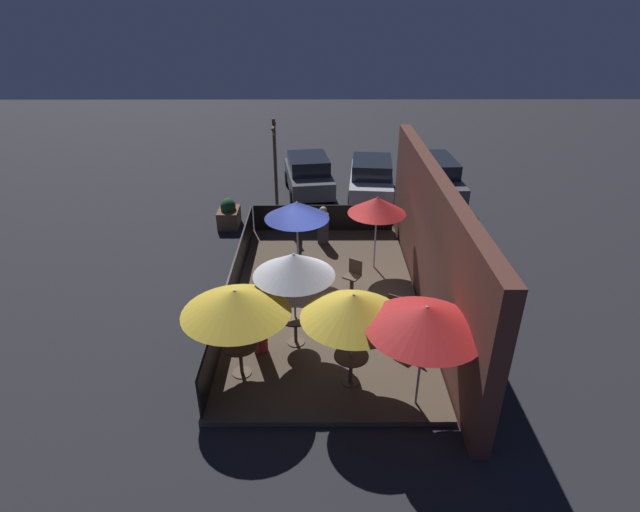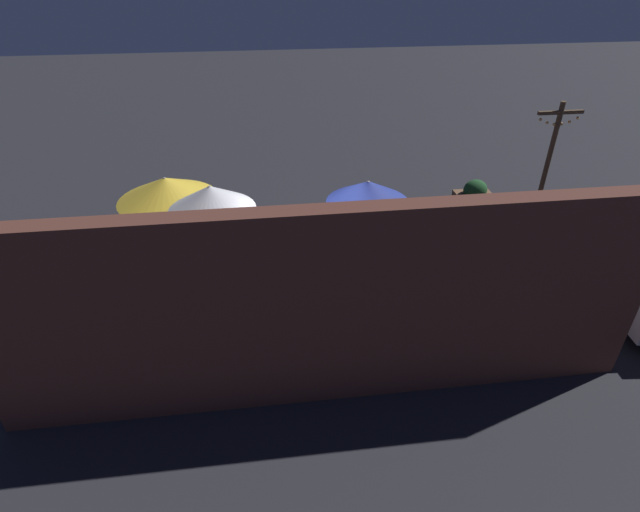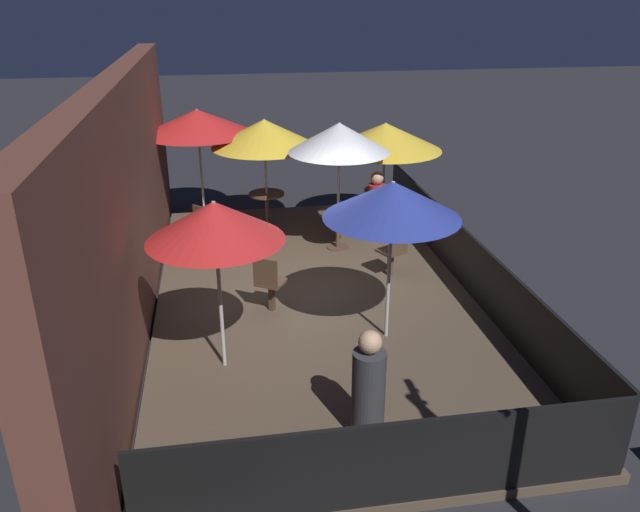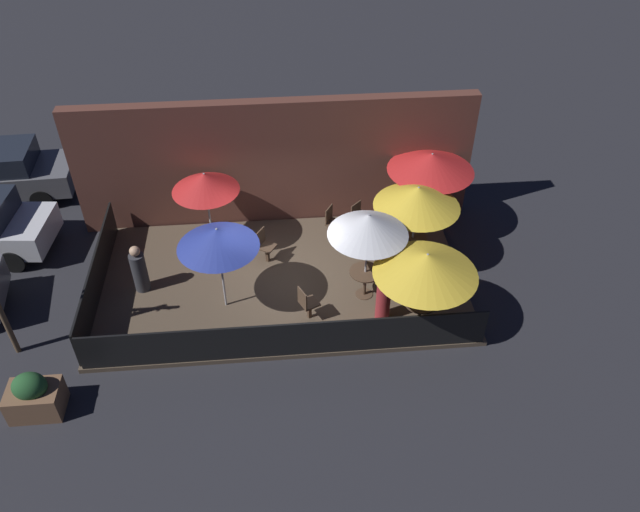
% 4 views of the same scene
% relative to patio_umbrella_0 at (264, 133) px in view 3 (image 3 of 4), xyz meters
% --- Properties ---
extents(ground_plane, '(60.00, 60.00, 0.00)m').
position_rel_patio_umbrella_0_xyz_m(ground_plane, '(-3.38, -0.51, -2.08)').
color(ground_plane, '#26262B').
extents(patio_deck, '(9.05, 5.09, 0.12)m').
position_rel_patio_umbrella_0_xyz_m(patio_deck, '(-3.38, -0.51, -2.02)').
color(patio_deck, brown).
rests_on(patio_deck, ground_plane).
extents(building_wall, '(10.65, 0.36, 3.65)m').
position_rel_patio_umbrella_0_xyz_m(building_wall, '(-3.38, 2.27, -0.25)').
color(building_wall, brown).
rests_on(building_wall, ground_plane).
extents(fence_front, '(8.85, 0.05, 0.95)m').
position_rel_patio_umbrella_0_xyz_m(fence_front, '(-3.38, -3.01, -1.49)').
color(fence_front, black).
rests_on(fence_front, patio_deck).
extents(fence_side_left, '(0.05, 4.89, 0.95)m').
position_rel_patio_umbrella_0_xyz_m(fence_side_left, '(-7.86, -0.51, -1.49)').
color(fence_side_left, black).
rests_on(fence_side_left, patio_deck).
extents(patio_umbrella_0, '(2.14, 2.14, 2.24)m').
position_rel_patio_umbrella_0_xyz_m(patio_umbrella_0, '(0.00, 0.00, 0.00)').
color(patio_umbrella_0, '#B2B2B7').
rests_on(patio_umbrella_0, patio_deck).
extents(patio_umbrella_1, '(1.85, 1.85, 2.41)m').
position_rel_patio_umbrella_0_xyz_m(patio_umbrella_1, '(-1.40, -1.23, 0.17)').
color(patio_umbrella_1, '#B2B2B7').
rests_on(patio_umbrella_1, patio_deck).
extents(patio_umbrella_2, '(2.29, 2.29, 2.15)m').
position_rel_patio_umbrella_0_xyz_m(patio_umbrella_2, '(-0.31, -2.39, -0.08)').
color(patio_umbrella_2, '#B2B2B7').
rests_on(patio_umbrella_2, patio_deck).
extents(patio_umbrella_3, '(1.70, 1.70, 2.28)m').
position_rel_patio_umbrella_0_xyz_m(patio_umbrella_3, '(-5.16, 1.02, 0.06)').
color(patio_umbrella_3, '#B2B2B7').
rests_on(patio_umbrella_3, patio_deck).
extents(patio_umbrella_4, '(2.27, 2.27, 2.36)m').
position_rel_patio_umbrella_0_xyz_m(patio_umbrella_4, '(0.62, 1.30, 0.15)').
color(patio_umbrella_4, '#B2B2B7').
rests_on(patio_umbrella_4, patio_deck).
extents(patio_umbrella_5, '(1.85, 1.85, 2.29)m').
position_rel_patio_umbrella_0_xyz_m(patio_umbrella_5, '(-4.76, -1.29, 0.08)').
color(patio_umbrella_5, '#B2B2B7').
rests_on(patio_umbrella_5, patio_deck).
extents(dining_table_0, '(0.73, 0.73, 0.73)m').
position_rel_patio_umbrella_0_xyz_m(dining_table_0, '(-0.00, 0.00, -1.40)').
color(dining_table_0, '#4C3828').
rests_on(dining_table_0, patio_deck).
extents(dining_table_1, '(0.77, 0.77, 0.74)m').
position_rel_patio_umbrella_0_xyz_m(dining_table_1, '(-1.40, -1.23, -1.38)').
color(dining_table_1, '#4C3828').
rests_on(dining_table_1, patio_deck).
extents(dining_table_2, '(0.77, 0.77, 0.77)m').
position_rel_patio_umbrella_0_xyz_m(dining_table_2, '(-0.31, -2.39, -1.36)').
color(dining_table_2, '#4C3828').
rests_on(dining_table_2, patio_deck).
extents(patio_chair_0, '(0.57, 0.57, 0.94)m').
position_rel_patio_umbrella_0_xyz_m(patio_chair_0, '(-1.20, 1.23, -1.45)').
color(patio_chair_0, '#4C3828').
rests_on(patio_chair_0, patio_deck).
extents(patio_chair_1, '(0.55, 0.55, 0.92)m').
position_rel_patio_umbrella_0_xyz_m(patio_chair_1, '(-1.93, 1.15, -1.46)').
color(patio_chair_1, '#4C3828').
rests_on(patio_chair_1, patio_deck).
extents(patio_chair_2, '(0.55, 0.55, 0.94)m').
position_rel_patio_umbrella_0_xyz_m(patio_chair_2, '(-3.77, 0.29, -1.45)').
color(patio_chair_2, '#4C3828').
rests_on(patio_chair_2, patio_deck).
extents(patio_chair_3, '(0.53, 0.53, 0.92)m').
position_rel_patio_umbrella_0_xyz_m(patio_chair_3, '(-2.85, -1.92, -1.46)').
color(patio_chair_3, '#4C3828').
rests_on(patio_chair_3, patio_deck).
extents(patron_0, '(0.45, 0.45, 1.31)m').
position_rel_patio_umbrella_0_xyz_m(patron_0, '(-6.82, -0.53, -1.37)').
color(patron_0, '#333338').
rests_on(patron_0, patio_deck).
extents(patron_1, '(0.43, 0.43, 1.39)m').
position_rel_patio_umbrella_0_xyz_m(patron_1, '(-1.10, -2.04, -1.32)').
color(patron_1, maroon).
rests_on(patron_1, patio_deck).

